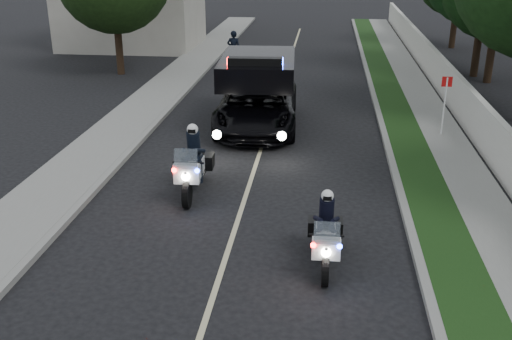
# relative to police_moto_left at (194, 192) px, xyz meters

# --- Properties ---
(ground) EXTENTS (120.00, 120.00, 0.00)m
(ground) POSITION_rel_police_moto_left_xyz_m (1.42, -4.02, 0.00)
(ground) COLOR black
(ground) RESTS_ON ground
(curb_right) EXTENTS (0.20, 60.00, 0.15)m
(curb_right) POSITION_rel_police_moto_left_xyz_m (5.52, 5.98, 0.07)
(curb_right) COLOR gray
(curb_right) RESTS_ON ground
(grass_verge) EXTENTS (1.20, 60.00, 0.16)m
(grass_verge) POSITION_rel_police_moto_left_xyz_m (6.22, 5.98, 0.08)
(grass_verge) COLOR #193814
(grass_verge) RESTS_ON ground
(sidewalk_right) EXTENTS (1.40, 60.00, 0.16)m
(sidewalk_right) POSITION_rel_police_moto_left_xyz_m (7.52, 5.98, 0.08)
(sidewalk_right) COLOR gray
(sidewalk_right) RESTS_ON ground
(property_wall) EXTENTS (0.22, 60.00, 1.50)m
(property_wall) POSITION_rel_police_moto_left_xyz_m (8.52, 5.98, 0.75)
(property_wall) COLOR beige
(property_wall) RESTS_ON ground
(curb_left) EXTENTS (0.20, 60.00, 0.15)m
(curb_left) POSITION_rel_police_moto_left_xyz_m (-2.68, 5.98, 0.07)
(curb_left) COLOR gray
(curb_left) RESTS_ON ground
(sidewalk_left) EXTENTS (2.00, 60.00, 0.16)m
(sidewalk_left) POSITION_rel_police_moto_left_xyz_m (-3.78, 5.98, 0.08)
(sidewalk_left) COLOR gray
(sidewalk_left) RESTS_ON ground
(lane_marking) EXTENTS (0.12, 50.00, 0.01)m
(lane_marking) POSITION_rel_police_moto_left_xyz_m (1.42, 5.98, 0.00)
(lane_marking) COLOR #BFB78C
(lane_marking) RESTS_ON ground
(police_moto_left) EXTENTS (0.87, 2.26, 1.90)m
(police_moto_left) POSITION_rel_police_moto_left_xyz_m (0.00, 0.00, 0.00)
(police_moto_left) COLOR silver
(police_moto_left) RESTS_ON ground
(police_moto_right) EXTENTS (0.70, 1.95, 1.65)m
(police_moto_right) POSITION_rel_police_moto_left_xyz_m (3.54, -3.36, 0.00)
(police_moto_right) COLOR silver
(police_moto_right) RESTS_ON ground
(police_suv) EXTENTS (3.09, 6.16, 2.93)m
(police_suv) POSITION_rel_police_moto_left_xyz_m (1.03, 6.11, 0.00)
(police_suv) COLOR black
(police_suv) RESTS_ON ground
(bicycle) EXTENTS (0.58, 1.57, 0.82)m
(bicycle) POSITION_rel_police_moto_left_xyz_m (-1.26, 15.53, 0.00)
(bicycle) COLOR black
(bicycle) RESTS_ON ground
(cyclist) EXTENTS (0.67, 0.45, 1.85)m
(cyclist) POSITION_rel_police_moto_left_xyz_m (-1.26, 15.53, 0.00)
(cyclist) COLOR black
(cyclist) RESTS_ON ground
(sign_post) EXTENTS (0.35, 0.35, 2.22)m
(sign_post) POSITION_rel_police_moto_left_xyz_m (7.42, 5.50, 0.00)
(sign_post) COLOR #A71A0B
(sign_post) RESTS_ON ground
(tree_right_c) EXTENTS (7.15, 7.15, 9.03)m
(tree_right_c) POSITION_rel_police_moto_left_xyz_m (11.07, 14.37, 0.00)
(tree_right_c) COLOR #133510
(tree_right_c) RESTS_ON ground
(tree_right_d) EXTENTS (7.50, 7.50, 10.81)m
(tree_right_d) POSITION_rel_police_moto_left_xyz_m (10.74, 15.70, 0.00)
(tree_right_d) COLOR #143D15
(tree_right_d) RESTS_ON ground
(tree_right_e) EXTENTS (5.53, 5.53, 8.77)m
(tree_right_e) POSITION_rel_police_moto_left_xyz_m (11.18, 23.85, 0.00)
(tree_right_e) COLOR black
(tree_right_e) RESTS_ON ground
(tree_left_near) EXTENTS (6.07, 6.07, 9.30)m
(tree_left_near) POSITION_rel_police_moto_left_xyz_m (-6.80, 14.16, 0.00)
(tree_left_near) COLOR #1A3612
(tree_left_near) RESTS_ON ground
(tree_left_far) EXTENTS (8.66, 8.66, 11.23)m
(tree_left_far) POSITION_rel_police_moto_left_xyz_m (-8.21, 26.76, 0.00)
(tree_left_far) COLOR #1A320F
(tree_left_far) RESTS_ON ground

